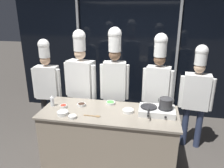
{
  "coord_description": "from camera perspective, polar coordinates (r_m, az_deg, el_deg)",
  "views": [
    {
      "loc": [
        0.61,
        -2.88,
        2.34
      ],
      "look_at": [
        0.0,
        0.25,
        1.24
      ],
      "focal_mm": 35.0,
      "sensor_mm": 36.0,
      "label": 1
    }
  ],
  "objects": [
    {
      "name": "prep_bowl_bean_sprouts",
      "position": [
        3.24,
        -12.76,
        -7.37
      ],
      "size": [
        0.16,
        0.16,
        0.06
      ],
      "color": "white",
      "rests_on": "demo_counter"
    },
    {
      "name": "squeeze_bottle_clear",
      "position": [
        3.55,
        -15.36,
        -4.27
      ],
      "size": [
        0.06,
        0.06,
        0.18
      ],
      "color": "white",
      "rests_on": "demo_counter"
    },
    {
      "name": "serving_spoon_slotted",
      "position": [
        3.14,
        -4.37,
        -8.34
      ],
      "size": [
        0.25,
        0.05,
        0.02
      ],
      "color": "olive",
      "rests_on": "demo_counter"
    },
    {
      "name": "portable_stove",
      "position": [
        3.26,
        11.62,
        -6.83
      ],
      "size": [
        0.52,
        0.36,
        0.1
      ],
      "color": "silver",
      "rests_on": "demo_counter"
    },
    {
      "name": "chef_line",
      "position": [
        3.75,
        0.7,
        2.01
      ],
      "size": [
        0.5,
        0.23,
        2.07
      ],
      "rotation": [
        0.0,
        0.0,
        3.24
      ],
      "color": "#4C4C51",
      "rests_on": "ground_plane"
    },
    {
      "name": "ground_plane",
      "position": [
        3.76,
        -0.77,
        -19.46
      ],
      "size": [
        24.0,
        24.0,
        0.0
      ],
      "primitive_type": "plane",
      "color": "#47423D"
    },
    {
      "name": "prep_bowl_soy_glaze",
      "position": [
        3.48,
        -7.98,
        -5.32
      ],
      "size": [
        0.13,
        0.13,
        0.04
      ],
      "color": "white",
      "rests_on": "demo_counter"
    },
    {
      "name": "window_wall_back",
      "position": [
        4.94,
        3.74,
        7.47
      ],
      "size": [
        5.11,
        0.09,
        2.7
      ],
      "color": "black",
      "rests_on": "ground_plane"
    },
    {
      "name": "prep_bowl_chicken",
      "position": [
        3.26,
        4.24,
        -6.93
      ],
      "size": [
        0.17,
        0.17,
        0.05
      ],
      "color": "white",
      "rests_on": "demo_counter"
    },
    {
      "name": "stock_pot",
      "position": [
        3.21,
        13.89,
        -4.87
      ],
      "size": [
        0.22,
        0.19,
        0.15
      ],
      "color": "#333335",
      "rests_on": "portable_stove"
    },
    {
      "name": "frying_pan",
      "position": [
        3.22,
        9.59,
        -5.56
      ],
      "size": [
        0.24,
        0.42,
        0.04
      ],
      "color": "#232326",
      "rests_on": "portable_stove"
    },
    {
      "name": "chef_sous",
      "position": [
        3.94,
        -8.08,
        1.28
      ],
      "size": [
        0.61,
        0.33,
        2.02
      ],
      "rotation": [
        0.0,
        0.0,
        2.95
      ],
      "color": "#4C4C51",
      "rests_on": "ground_plane"
    },
    {
      "name": "chef_pastry",
      "position": [
        3.75,
        11.91,
        0.46
      ],
      "size": [
        0.51,
        0.26,
        1.98
      ],
      "rotation": [
        0.0,
        0.0,
        2.98
      ],
      "color": "#232326",
      "rests_on": "ground_plane"
    },
    {
      "name": "chef_head",
      "position": [
        4.19,
        -16.56,
        0.6
      ],
      "size": [
        0.54,
        0.24,
        1.85
      ],
      "rotation": [
        0.0,
        0.0,
        3.21
      ],
      "color": "#232326",
      "rests_on": "ground_plane"
    },
    {
      "name": "demo_counter",
      "position": [
        3.5,
        -0.8,
        -13.73
      ],
      "size": [
        2.04,
        0.81,
        0.89
      ],
      "color": "gray",
      "rests_on": "ground_plane"
    },
    {
      "name": "prep_bowl_scallions",
      "position": [
        3.52,
        -0.4,
        -4.88
      ],
      "size": [
        0.15,
        0.15,
        0.04
      ],
      "color": "white",
      "rests_on": "demo_counter"
    },
    {
      "name": "chef_apprentice",
      "position": [
        3.88,
        21.18,
        -1.83
      ],
      "size": [
        0.54,
        0.27,
        1.82
      ],
      "rotation": [
        0.0,
        0.0,
        3.01
      ],
      "color": "#2D3856",
      "rests_on": "ground_plane"
    },
    {
      "name": "prep_bowl_chili_flakes",
      "position": [
        3.48,
        -12.54,
        -5.62
      ],
      "size": [
        0.11,
        0.11,
        0.04
      ],
      "color": "white",
      "rests_on": "demo_counter"
    },
    {
      "name": "prep_bowl_onion",
      "position": [
        3.13,
        -10.31,
        -8.37
      ],
      "size": [
        0.12,
        0.12,
        0.04
      ],
      "color": "white",
      "rests_on": "demo_counter"
    }
  ]
}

